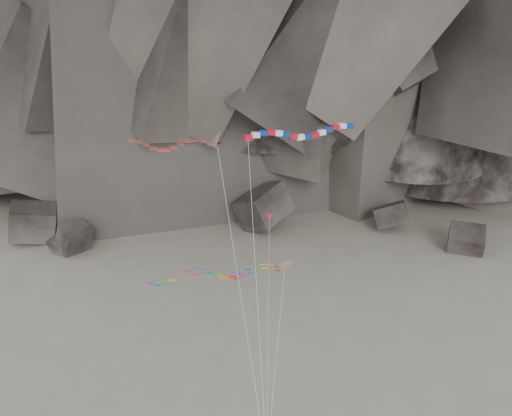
{
  "coord_description": "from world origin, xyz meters",
  "views": [
    {
      "loc": [
        2.6,
        -42.47,
        35.47
      ],
      "look_at": [
        0.7,
        6.0,
        16.73
      ],
      "focal_mm": 35.0,
      "sensor_mm": 36.0,
      "label": 1
    }
  ],
  "objects_px": {
    "banner_kite": "(300,134)",
    "pennant_kite": "(269,264)",
    "parafoil_kite": "(212,274)",
    "delta_kite": "(168,143)"
  },
  "relations": [
    {
      "from": "banner_kite",
      "to": "parafoil_kite",
      "type": "height_order",
      "value": "banner_kite"
    },
    {
      "from": "banner_kite",
      "to": "parafoil_kite",
      "type": "bearing_deg",
      "value": -174.13
    },
    {
      "from": "pennant_kite",
      "to": "banner_kite",
      "type": "bearing_deg",
      "value": 67.6
    },
    {
      "from": "banner_kite",
      "to": "parafoil_kite",
      "type": "distance_m",
      "value": 16.74
    },
    {
      "from": "parafoil_kite",
      "to": "pennant_kite",
      "type": "bearing_deg",
      "value": -64.21
    },
    {
      "from": "delta_kite",
      "to": "pennant_kite",
      "type": "height_order",
      "value": "delta_kite"
    },
    {
      "from": "parafoil_kite",
      "to": "pennant_kite",
      "type": "height_order",
      "value": "pennant_kite"
    },
    {
      "from": "banner_kite",
      "to": "pennant_kite",
      "type": "height_order",
      "value": "banner_kite"
    },
    {
      "from": "delta_kite",
      "to": "pennant_kite",
      "type": "xyz_separation_m",
      "value": [
        10.02,
        -7.31,
        -9.16
      ]
    },
    {
      "from": "delta_kite",
      "to": "banner_kite",
      "type": "relative_size",
      "value": 1.01
    }
  ]
}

